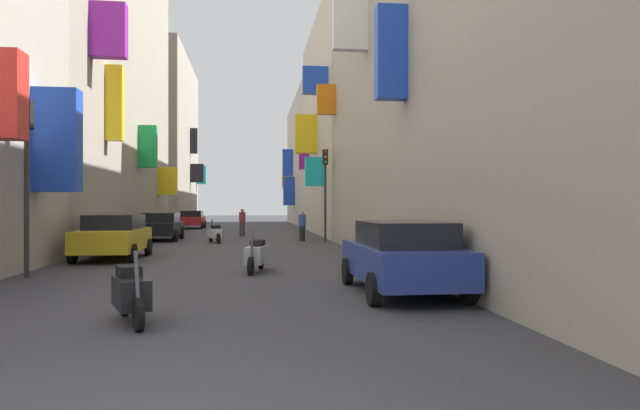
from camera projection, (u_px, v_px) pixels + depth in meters
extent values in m
plane|color=#38383D|center=(235.00, 236.00, 32.86)|extent=(140.00, 140.00, 0.00)
cube|color=blue|center=(57.00, 140.00, 15.46)|extent=(1.20, 0.65, 2.87)
cube|color=#9E9384|center=(77.00, 47.00, 28.75)|extent=(6.00, 21.90, 20.05)
cube|color=purple|center=(109.00, 31.00, 20.83)|extent=(1.30, 0.57, 2.04)
cube|color=green|center=(148.00, 147.00, 29.56)|extent=(0.95, 0.47, 2.24)
cube|color=yellow|center=(115.00, 103.00, 22.98)|extent=(0.69, 0.49, 3.11)
cube|color=yellow|center=(168.00, 181.00, 35.82)|extent=(1.18, 0.59, 1.79)
cube|color=#9E9384|center=(157.00, 142.00, 53.05)|extent=(6.00, 17.36, 15.77)
cube|color=black|center=(194.00, 141.00, 54.18)|extent=(0.69, 0.42, 2.47)
cube|color=black|center=(197.00, 173.00, 54.33)|extent=(1.28, 0.46, 1.79)
cube|color=#19B2BF|center=(201.00, 175.00, 60.49)|extent=(1.01, 0.53, 2.01)
cube|color=#9E9384|center=(492.00, 57.00, 16.27)|extent=(6.00, 24.59, 12.32)
cube|color=blue|center=(391.00, 53.00, 14.46)|extent=(0.80, 0.45, 2.44)
cube|color=orange|center=(326.00, 100.00, 26.79)|extent=(0.90, 0.38, 1.44)
cube|color=white|center=(350.00, 6.00, 19.34)|extent=(1.21, 0.38, 3.07)
cube|color=#BCB29E|center=(360.00, 128.00, 36.23)|extent=(6.00, 15.64, 13.75)
cube|color=yellow|center=(306.00, 134.00, 34.51)|extent=(1.35, 0.63, 2.38)
cube|color=#19B2BF|center=(315.00, 172.00, 30.78)|extent=(1.08, 0.47, 1.61)
cube|color=purple|center=(304.00, 155.00, 39.33)|extent=(0.71, 0.44, 2.06)
cube|color=blue|center=(315.00, 81.00, 29.40)|extent=(1.36, 0.44, 1.46)
cube|color=#B2A899|center=(325.00, 162.00, 53.80)|extent=(6.00, 19.77, 12.03)
cube|color=blue|center=(288.00, 163.00, 54.65)|extent=(1.03, 0.50, 2.58)
cube|color=blue|center=(289.00, 191.00, 52.50)|extent=(1.06, 0.58, 2.70)
cube|color=orange|center=(287.00, 181.00, 56.81)|extent=(0.94, 0.51, 1.65)
cube|color=black|center=(161.00, 228.00, 28.49)|extent=(1.83, 3.96, 0.63)
cube|color=black|center=(161.00, 217.00, 28.69)|extent=(1.61, 2.22, 0.48)
cylinder|color=black|center=(175.00, 236.00, 27.30)|extent=(0.18, 0.60, 0.60)
cylinder|color=black|center=(137.00, 236.00, 27.08)|extent=(0.18, 0.60, 0.60)
cylinder|color=black|center=(182.00, 233.00, 29.89)|extent=(0.18, 0.60, 0.60)
cylinder|color=black|center=(147.00, 233.00, 29.67)|extent=(0.18, 0.60, 0.60)
cube|color=gold|center=(113.00, 240.00, 18.49)|extent=(1.81, 3.97, 0.69)
cube|color=black|center=(115.00, 222.00, 18.69)|extent=(1.59, 2.23, 0.49)
cylinder|color=black|center=(133.00, 253.00, 17.30)|extent=(0.18, 0.60, 0.60)
cylinder|color=black|center=(72.00, 254.00, 17.08)|extent=(0.18, 0.60, 0.60)
cylinder|color=black|center=(148.00, 247.00, 19.90)|extent=(0.18, 0.60, 0.60)
cylinder|color=black|center=(96.00, 247.00, 19.68)|extent=(0.18, 0.60, 0.60)
cube|color=#B21E1E|center=(192.00, 221.00, 43.60)|extent=(1.77, 3.92, 0.62)
cube|color=black|center=(192.00, 214.00, 43.79)|extent=(1.56, 2.19, 0.47)
cylinder|color=black|center=(202.00, 225.00, 42.42)|extent=(0.18, 0.60, 0.60)
cylinder|color=black|center=(178.00, 225.00, 42.20)|extent=(0.18, 0.60, 0.60)
cylinder|color=black|center=(205.00, 224.00, 44.99)|extent=(0.18, 0.60, 0.60)
cylinder|color=black|center=(182.00, 224.00, 44.77)|extent=(0.18, 0.60, 0.60)
cube|color=navy|center=(401.00, 262.00, 11.28)|extent=(1.75, 4.13, 0.68)
cube|color=black|center=(404.00, 234.00, 11.08)|extent=(1.54, 2.31, 0.49)
cylinder|color=black|center=(347.00, 271.00, 12.53)|extent=(0.18, 0.60, 0.60)
cylinder|color=black|center=(423.00, 270.00, 12.74)|extent=(0.18, 0.60, 0.60)
cylinder|color=black|center=(374.00, 289.00, 9.82)|extent=(0.18, 0.60, 0.60)
cylinder|color=black|center=(469.00, 287.00, 10.04)|extent=(0.18, 0.60, 0.60)
cube|color=silver|center=(215.00, 233.00, 26.67)|extent=(0.78, 1.23, 0.45)
cube|color=black|center=(216.00, 227.00, 26.47)|extent=(0.48, 0.63, 0.16)
cylinder|color=#4C4C51|center=(212.00, 226.00, 27.19)|extent=(0.14, 0.28, 0.68)
cylinder|color=black|center=(211.00, 237.00, 27.32)|extent=(0.25, 0.49, 0.48)
cylinder|color=black|center=(218.00, 239.00, 26.02)|extent=(0.25, 0.49, 0.48)
cube|color=#ADADB2|center=(256.00, 255.00, 14.87)|extent=(0.66, 1.21, 0.45)
cube|color=black|center=(258.00, 243.00, 15.09)|extent=(0.43, 0.61, 0.16)
cylinder|color=#4C4C51|center=(252.00, 244.00, 14.30)|extent=(0.11, 0.28, 0.68)
cylinder|color=black|center=(251.00, 266.00, 14.16)|extent=(0.19, 0.49, 0.48)
cylinder|color=black|center=(261.00, 261.00, 15.59)|extent=(0.19, 0.49, 0.48)
cube|color=black|center=(131.00, 292.00, 8.41)|extent=(0.78, 1.12, 0.45)
cube|color=black|center=(129.00, 271.00, 8.58)|extent=(0.50, 0.64, 0.16)
cylinder|color=#4C4C51|center=(137.00, 275.00, 7.96)|extent=(0.15, 0.28, 0.68)
cylinder|color=black|center=(138.00, 315.00, 7.84)|extent=(0.26, 0.48, 0.48)
cylinder|color=black|center=(124.00, 301.00, 8.98)|extent=(0.26, 0.48, 0.48)
cube|color=orange|center=(175.00, 229.00, 32.07)|extent=(0.78, 1.21, 0.45)
cube|color=black|center=(176.00, 223.00, 31.87)|extent=(0.48, 0.63, 0.16)
cylinder|color=#4C4C51|center=(174.00, 223.00, 32.57)|extent=(0.14, 0.28, 0.68)
cylinder|color=black|center=(173.00, 232.00, 32.70)|extent=(0.25, 0.49, 0.48)
cylinder|color=black|center=(178.00, 233.00, 31.43)|extent=(0.25, 0.49, 0.48)
cylinder|color=black|center=(302.00, 234.00, 27.82)|extent=(0.44, 0.44, 0.75)
cylinder|color=#335199|center=(302.00, 220.00, 27.82)|extent=(0.53, 0.53, 0.59)
sphere|color=tan|center=(302.00, 213.00, 27.82)|extent=(0.20, 0.20, 0.20)
cylinder|color=#3A3A3A|center=(242.00, 229.00, 32.44)|extent=(0.43, 0.43, 0.79)
cylinder|color=maroon|center=(242.00, 217.00, 32.44)|extent=(0.51, 0.51, 0.62)
sphere|color=tan|center=(242.00, 210.00, 32.44)|extent=(0.21, 0.21, 0.21)
cylinder|color=#2D2D2D|center=(325.00, 203.00, 27.25)|extent=(0.12, 0.12, 3.79)
cube|color=black|center=(325.00, 157.00, 27.25)|extent=(0.26, 0.26, 0.75)
sphere|color=red|center=(326.00, 152.00, 27.11)|extent=(0.14, 0.14, 0.14)
sphere|color=orange|center=(326.00, 157.00, 27.11)|extent=(0.14, 0.14, 0.14)
sphere|color=green|center=(326.00, 162.00, 27.11)|extent=(0.14, 0.14, 0.14)
cylinder|color=#2D2D2D|center=(27.00, 203.00, 13.80)|extent=(0.12, 0.12, 3.69)
cube|color=black|center=(27.00, 114.00, 13.80)|extent=(0.26, 0.26, 0.75)
sphere|color=red|center=(24.00, 103.00, 13.67)|extent=(0.14, 0.14, 0.14)
sphere|color=orange|center=(24.00, 113.00, 13.67)|extent=(0.14, 0.14, 0.14)
sphere|color=green|center=(24.00, 123.00, 13.67)|extent=(0.14, 0.14, 0.14)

